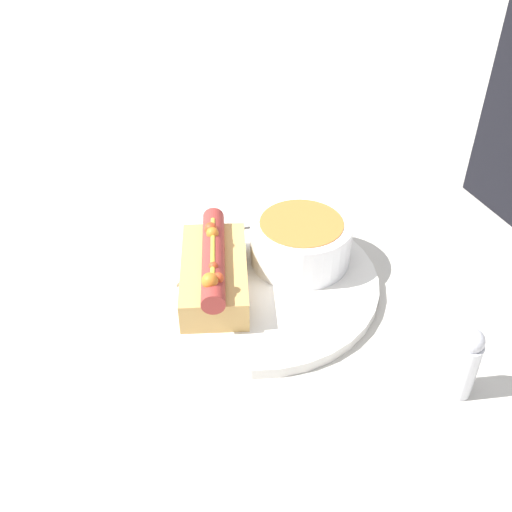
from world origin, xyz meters
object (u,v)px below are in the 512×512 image
at_px(soup_bowl, 301,239).
at_px(spoon, 235,232).
at_px(salt_shaker, 465,363).
at_px(hot_dog, 215,272).

xyz_separation_m(soup_bowl, spoon, (-0.08, -0.06, -0.03)).
relative_size(soup_bowl, spoon, 0.83).
height_order(soup_bowl, salt_shaker, salt_shaker).
bearing_deg(salt_shaker, spoon, -158.28).
relative_size(hot_dog, spoon, 1.12).
xyz_separation_m(spoon, salt_shaker, (0.31, 0.12, 0.02)).
height_order(hot_dog, spoon, hot_dog).
bearing_deg(soup_bowl, spoon, -143.20).
bearing_deg(spoon, soup_bowl, -88.79).
bearing_deg(hot_dog, soup_bowl, 116.10).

